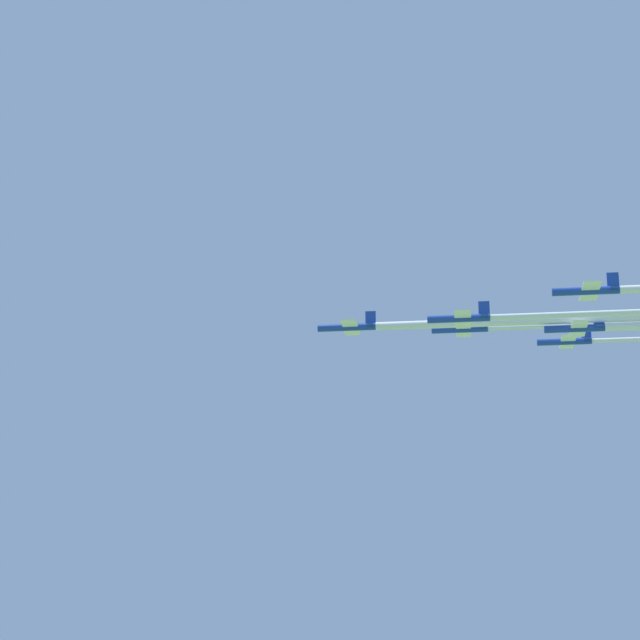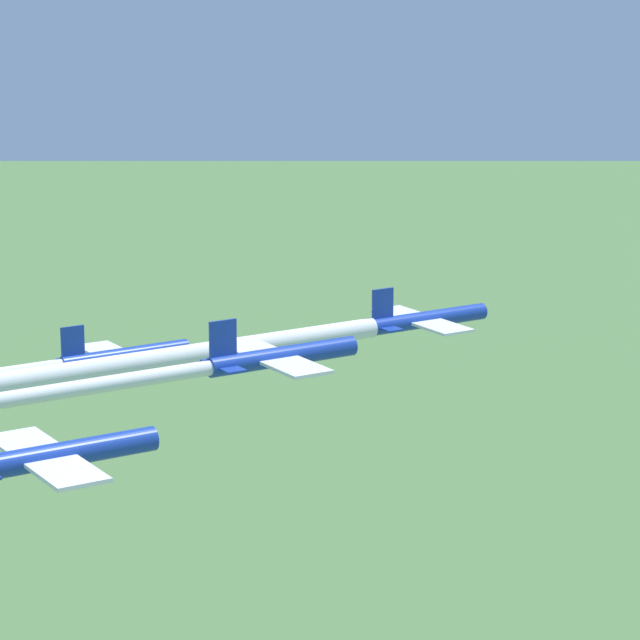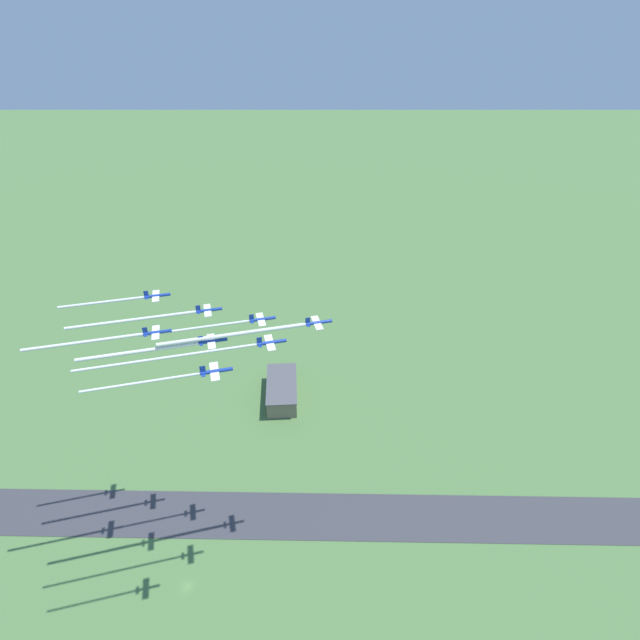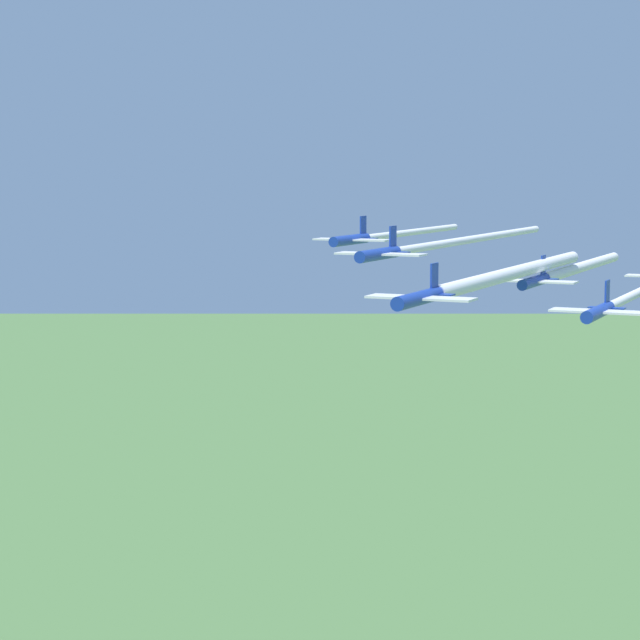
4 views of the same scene
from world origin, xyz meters
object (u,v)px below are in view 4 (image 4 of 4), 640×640
object	(u,v)px
jet_1	(599,311)
jet_2	(380,254)
jet_5	(351,239)
jet_0	(420,298)
jet_4	(535,281)

from	to	relation	value
jet_1	jet_2	size ratio (longest dim) A/B	1.00
jet_5	jet_1	bearing A→B (deg)	150.46
jet_1	jet_0	bearing A→B (deg)	59.53
jet_1	jet_2	world-z (taller)	jet_2
jet_5	jet_0	bearing A→B (deg)	120.47
jet_0	jet_4	world-z (taller)	jet_0
jet_1	jet_5	world-z (taller)	jet_5
jet_4	jet_5	world-z (taller)	jet_5
jet_4	jet_1	bearing A→B (deg)	120.47
jet_2	jet_5	xyz separation A→B (m)	(-13.24, 15.10, 0.26)
jet_1	jet_5	distance (m)	35.43
jet_1	jet_2	distance (m)	20.84
jet_2	jet_4	world-z (taller)	jet_2
jet_0	jet_4	bearing A→B (deg)	-90.00
jet_0	jet_5	world-z (taller)	jet_5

